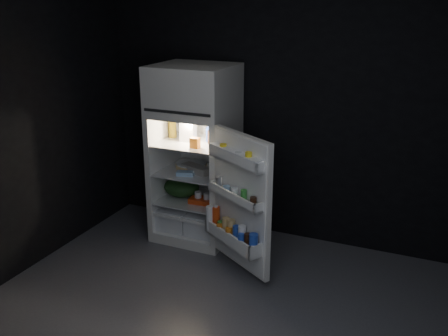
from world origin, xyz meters
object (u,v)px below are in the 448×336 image
at_px(egg_carton, 196,169).
at_px(fridge_door, 238,205).
at_px(milk_jug, 188,129).
at_px(yogurt_tray, 204,201).
at_px(refrigerator, 196,147).

bearing_deg(egg_carton, fridge_door, -18.68).
distance_m(milk_jug, yogurt_tray, 0.73).
xyz_separation_m(egg_carton, yogurt_tray, (0.10, -0.04, -0.31)).
height_order(refrigerator, fridge_door, refrigerator).
xyz_separation_m(refrigerator, milk_jug, (-0.07, -0.02, 0.19)).
relative_size(refrigerator, fridge_door, 1.46).
bearing_deg(fridge_door, refrigerator, 140.47).
relative_size(milk_jug, yogurt_tray, 0.86).
relative_size(milk_jug, egg_carton, 0.75).
relative_size(egg_carton, yogurt_tray, 1.14).
xyz_separation_m(fridge_door, yogurt_tray, (-0.55, 0.44, -0.23)).
bearing_deg(milk_jug, refrigerator, 11.03).
distance_m(fridge_door, yogurt_tray, 0.75).
height_order(fridge_door, egg_carton, fridge_door).
relative_size(fridge_door, yogurt_tray, 4.36).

